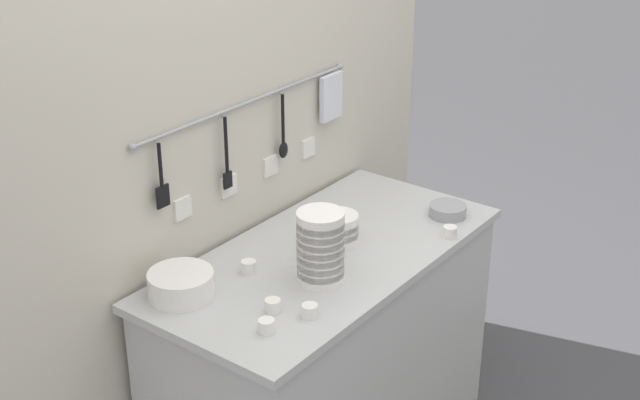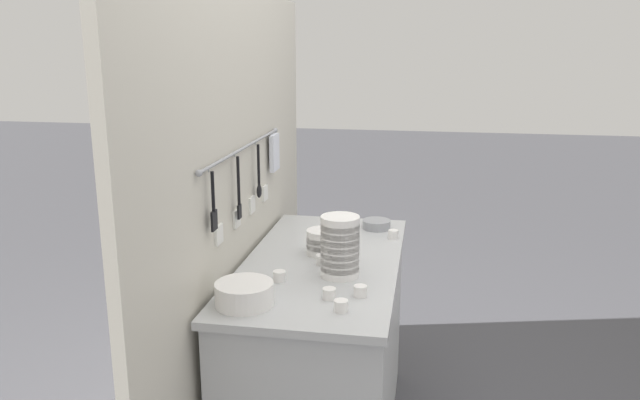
# 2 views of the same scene
# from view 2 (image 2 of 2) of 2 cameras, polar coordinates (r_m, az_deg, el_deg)

# --- Properties ---
(counter) EXTENTS (1.30, 0.63, 0.84)m
(counter) POSITION_cam_2_polar(r_m,az_deg,el_deg) (2.75, 0.18, -13.79)
(counter) COLOR #B7BABC
(counter) RESTS_ON ground
(back_wall) EXTENTS (2.10, 0.08, 1.92)m
(back_wall) POSITION_cam_2_polar(r_m,az_deg,el_deg) (2.62, -7.36, -2.58)
(back_wall) COLOR beige
(back_wall) RESTS_ON ground
(bowl_stack_back_corner) EXTENTS (0.14, 0.14, 0.11)m
(bowl_stack_back_corner) POSITION_cam_2_polar(r_m,az_deg,el_deg) (2.64, 0.26, -3.86)
(bowl_stack_back_corner) COLOR white
(bowl_stack_back_corner) RESTS_ON counter
(bowl_stack_tall_left) EXTENTS (0.15, 0.15, 0.24)m
(bowl_stack_tall_left) POSITION_cam_2_polar(r_m,az_deg,el_deg) (2.38, 1.84, -4.26)
(bowl_stack_tall_left) COLOR white
(bowl_stack_tall_left) RESTS_ON counter
(plate_stack) EXTENTS (0.20, 0.20, 0.08)m
(plate_stack) POSITION_cam_2_polar(r_m,az_deg,el_deg) (2.16, -6.93, -8.51)
(plate_stack) COLOR white
(plate_stack) RESTS_ON counter
(steel_mixing_bowl) EXTENTS (0.14, 0.14, 0.04)m
(steel_mixing_bowl) POSITION_cam_2_polar(r_m,az_deg,el_deg) (3.01, 5.18, -2.22)
(steel_mixing_bowl) COLOR #93969E
(steel_mixing_bowl) RESTS_ON counter
(cup_edge_far) EXTENTS (0.05, 0.05, 0.04)m
(cup_edge_far) POSITION_cam_2_polar(r_m,az_deg,el_deg) (2.87, 6.72, -3.13)
(cup_edge_far) COLOR white
(cup_edge_far) RESTS_ON counter
(cup_front_right) EXTENTS (0.05, 0.05, 0.04)m
(cup_front_right) POSITION_cam_2_polar(r_m,az_deg,el_deg) (2.23, 3.70, -8.30)
(cup_front_right) COLOR white
(cup_front_right) RESTS_ON counter
(cup_front_left) EXTENTS (0.05, 0.05, 0.04)m
(cup_front_left) POSITION_cam_2_polar(r_m,az_deg,el_deg) (2.11, 1.93, -9.64)
(cup_front_left) COLOR white
(cup_front_left) RESTS_ON counter
(cup_back_right) EXTENTS (0.05, 0.05, 0.04)m
(cup_back_right) POSITION_cam_2_polar(r_m,az_deg,el_deg) (2.53, 0.19, -5.48)
(cup_back_right) COLOR white
(cup_back_right) RESTS_ON counter
(cup_beside_plates) EXTENTS (0.05, 0.05, 0.04)m
(cup_beside_plates) POSITION_cam_2_polar(r_m,az_deg,el_deg) (2.20, 0.85, -8.56)
(cup_beside_plates) COLOR white
(cup_beside_plates) RESTS_ON counter
(cup_by_caddy) EXTENTS (0.05, 0.05, 0.04)m
(cup_by_caddy) POSITION_cam_2_polar(r_m,az_deg,el_deg) (2.36, -3.74, -6.95)
(cup_by_caddy) COLOR white
(cup_by_caddy) RESTS_ON counter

